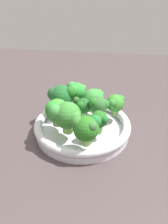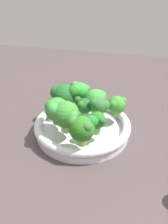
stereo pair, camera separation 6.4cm
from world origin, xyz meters
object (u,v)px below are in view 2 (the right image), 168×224
broccoli_floret_2 (64,95)px  broccoli_floret_5 (100,106)px  broccoli_floret_1 (57,109)px  broccoli_floret_9 (117,105)px  broccoli_floret_7 (96,121)px  broccoli_floret_3 (82,106)px  broccoli_floret_8 (82,128)px  bowl (84,128)px  broccoli_floret_6 (96,99)px  broccoli_floret_0 (79,91)px  broccoli_floret_4 (64,114)px

broccoli_floret_2 → broccoli_floret_5: (10.54, -3.06, -0.37)cm
broccoli_floret_1 → broccoli_floret_9: bearing=24.9°
broccoli_floret_5 → broccoli_floret_7: 6.62cm
broccoli_floret_1 → broccoli_floret_5: (10.43, 4.19, -0.28)cm
broccoli_floret_1 → broccoli_floret_2: same height
broccoli_floret_3 → broccoli_floret_8: size_ratio=0.73×
bowl → broccoli_floret_1: bearing=-163.0°
broccoli_floret_3 → broccoli_floret_8: 12.15cm
broccoli_floret_5 → broccoli_floret_8: (-2.11, -11.35, 0.53)cm
broccoli_floret_2 → broccoli_floret_5: bearing=-16.2°
broccoli_floret_2 → broccoli_floret_6: size_ratio=1.25×
broccoli_floret_5 → broccoli_floret_6: size_ratio=0.97×
broccoli_floret_2 → broccoli_floret_5: 10.98cm
broccoli_floret_0 → broccoli_floret_7: broccoli_floret_0 is taller
broccoli_floret_2 → broccoli_floret_9: bearing=-1.6°
broccoli_floret_0 → broccoli_floret_1: (-3.38, -10.45, -0.19)cm
broccoli_floret_4 → broccoli_floret_5: broccoli_floret_4 is taller
broccoli_floret_0 → broccoli_floret_1: size_ratio=0.95×
broccoli_floret_8 → bowl: bearing=99.8°
broccoli_floret_1 → broccoli_floret_6: (8.74, 8.23, -0.64)cm
broccoli_floret_3 → broccoli_floret_5: 4.82cm
broccoli_floret_0 → broccoli_floret_9: 12.00cm
bowl → broccoli_floret_8: size_ratio=3.50×
broccoli_floret_8 → broccoli_floret_9: (6.45, 14.01, -1.16)cm
broccoli_floret_1 → broccoli_floret_4: size_ratio=0.90×
broccoli_floret_0 → broccoli_floret_3: broccoli_floret_0 is taller
bowl → broccoli_floret_4: 9.36cm
bowl → broccoli_floret_0: size_ratio=3.66×
broccoli_floret_0 → broccoli_floret_3: (2.30, -5.82, -1.18)cm
bowl → broccoli_floret_0: broccoli_floret_0 is taller
broccoli_floret_7 → broccoli_floret_9: 10.07cm
broccoli_floret_0 → broccoli_floret_5: size_ratio=1.11×
broccoli_floret_0 → broccoli_floret_4: (-0.45, -13.42, 0.46)cm
broccoli_floret_7 → broccoli_floret_5: bearing=93.5°
broccoli_floret_4 → broccoli_floret_8: broccoli_floret_4 is taller
broccoli_floret_4 → broccoli_floret_8: size_ratio=1.12×
broccoli_floret_3 → broccoli_floret_8: broccoli_floret_8 is taller
broccoli_floret_0 → broccoli_floret_6: broccoli_floret_0 is taller
broccoli_floret_1 → broccoli_floret_9: broccoli_floret_1 is taller
broccoli_floret_0 → broccoli_floret_8: bearing=-74.3°
broccoli_floret_1 → broccoli_floret_4: bearing=-45.4°
broccoli_floret_5 → broccoli_floret_7: broccoli_floret_5 is taller
broccoli_floret_3 → broccoli_floret_2: bearing=155.6°
broccoli_floret_7 → bowl: bearing=132.6°
bowl → broccoli_floret_6: 8.61cm
broccoli_floret_0 → broccoli_floret_4: 13.44cm
bowl → broccoli_floret_6: (2.02, 6.18, 5.64)cm
broccoli_floret_5 → broccoli_floret_8: 11.56cm
broccoli_floret_5 → broccoli_floret_6: 4.40cm
broccoli_floret_2 → broccoli_floret_8: (8.43, -14.41, 0.16)cm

